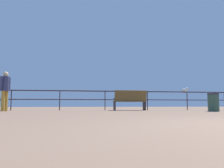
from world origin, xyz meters
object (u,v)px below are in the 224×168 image
at_px(bench_near_left, 130,100).
at_px(seagull_on_rail, 185,90).
at_px(trash_bin, 213,102).
at_px(person_by_bench, 5,88).

bearing_deg(bench_near_left, seagull_on_rail, 12.53).
xyz_separation_m(bench_near_left, trash_bin, (2.95, -2.42, -0.16)).
distance_m(bench_near_left, trash_bin, 3.82).
bearing_deg(trash_bin, seagull_on_rail, 82.80).
relative_size(bench_near_left, seagull_on_rail, 3.96).
bearing_deg(bench_near_left, person_by_bench, -174.63).
distance_m(seagull_on_rail, trash_bin, 3.27).
bearing_deg(bench_near_left, trash_bin, -39.39).
relative_size(person_by_bench, trash_bin, 2.29).
bearing_deg(trash_bin, person_by_bench, 167.75).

